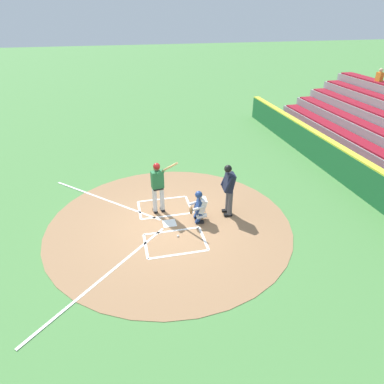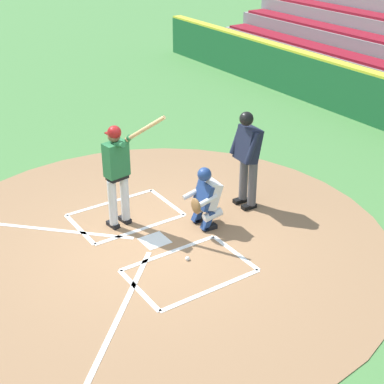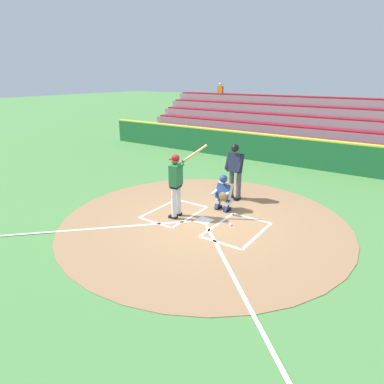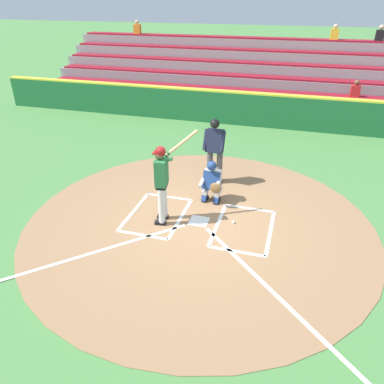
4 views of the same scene
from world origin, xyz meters
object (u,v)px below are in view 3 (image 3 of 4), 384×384
Objects in this scene: plate_umpire at (235,168)px; baseball at (231,225)px; catcher at (224,192)px; batter at (176,181)px.

plate_umpire is 25.20× the size of baseball.
catcher is 0.61× the size of plate_umpire.
catcher is at bearing -49.54° from baseball.
batter is 1.14× the size of plate_umpire.
catcher reaches higher than baseball.
plate_umpire is (0.19, -1.06, 0.49)m from catcher.
catcher is at bearing 100.35° from plate_umpire.
plate_umpire is (-0.65, -2.27, -0.02)m from batter.
batter reaches higher than catcher.
batter is 1.57m from catcher.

